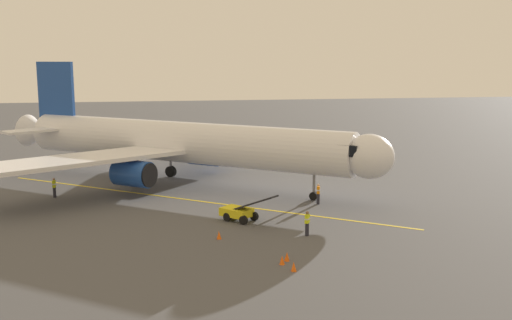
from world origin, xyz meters
name	(u,v)px	position (x,y,z in m)	size (l,w,h in m)	color
ground_plane	(165,182)	(0.00, 0.00, 0.00)	(220.00, 220.00, 0.00)	#4C4C4F
apron_lead_in_line	(185,199)	(-1.50, 7.50, 0.01)	(0.24, 40.00, 0.01)	yellow
airplane	(178,143)	(-1.27, 1.33, 4.00)	(34.58, 31.56, 11.50)	white
ground_crew_marshaller	(307,223)	(-9.07, 19.36, 0.89)	(0.44, 0.47, 1.71)	#23232D
ground_crew_wing_walker	(54,187)	(9.52, 4.84, 0.89)	(0.26, 0.41, 1.71)	#23232D
ground_crew_loader	(318,193)	(-12.24, 11.07, 0.89)	(0.36, 0.46, 1.71)	#23232D
belt_loader_near_nose	(240,211)	(-5.14, 14.89, 0.71)	(4.01, 4.16, 2.32)	yellow
safety_cone_nose_left	(282,260)	(-6.18, 24.55, 0.28)	(0.32, 0.32, 0.55)	#F2590F
safety_cone_nose_right	(287,256)	(-6.60, 24.00, 0.28)	(0.32, 0.32, 0.55)	#F2590F
safety_cone_wing_port	(219,235)	(-3.12, 19.05, 0.28)	(0.32, 0.32, 0.55)	#F2590F
safety_cone_wing_starboard	(294,267)	(-6.59, 25.73, 0.28)	(0.32, 0.32, 0.55)	#F2590F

